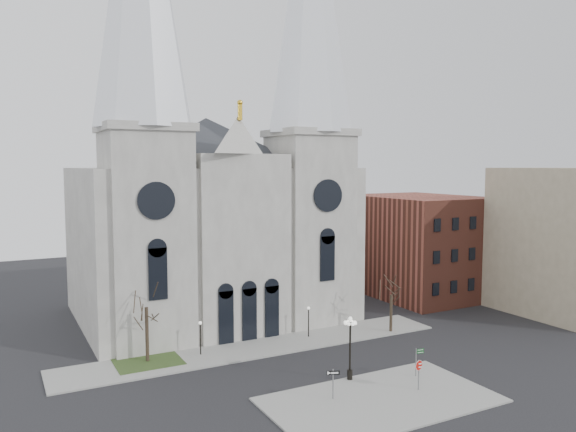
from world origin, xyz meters
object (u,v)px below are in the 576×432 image
stop_sign (419,368)px  one_way_sign (333,379)px  globe_lamp (350,340)px  street_name_sign (417,360)px

stop_sign → one_way_sign: 7.31m
stop_sign → globe_lamp: size_ratio=0.46×
globe_lamp → street_name_sign: size_ratio=2.22×
globe_lamp → one_way_sign: bearing=-141.6°
stop_sign → globe_lamp: (-3.70, 4.44, 1.66)m
stop_sign → street_name_sign: 3.05m
street_name_sign → stop_sign: bearing=-118.7°
globe_lamp → street_name_sign: 6.26m
stop_sign → one_way_sign: size_ratio=1.04×
one_way_sign → street_name_sign: (8.97, 0.65, -0.15)m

